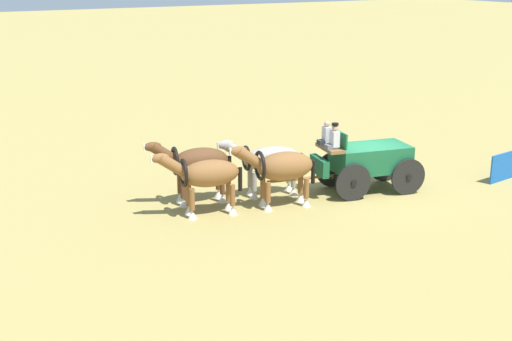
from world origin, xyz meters
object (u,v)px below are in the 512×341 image
at_px(show_wagon, 366,159).
at_px(draft_horse_lead_near, 206,176).
at_px(draft_horse_rear_off, 268,160).
at_px(draft_horse_lead_off, 197,164).
at_px(draft_horse_rear_near, 281,168).

xyz_separation_m(show_wagon, draft_horse_lead_near, (6.12, -0.65, 0.17)).
xyz_separation_m(show_wagon, draft_horse_rear_off, (3.31, -1.38, 0.10)).
bearing_deg(show_wagon, draft_horse_lead_near, -6.09).
height_order(show_wagon, draft_horse_rear_off, show_wagon).
relative_size(draft_horse_rear_off, draft_horse_lead_near, 1.05).
bearing_deg(draft_horse_rear_off, draft_horse_lead_off, -12.14).
bearing_deg(draft_horse_rear_near, draft_horse_lead_off, -38.68).
bearing_deg(draft_horse_lead_near, draft_horse_rear_near, 167.86).
relative_size(show_wagon, draft_horse_lead_near, 1.94).
height_order(draft_horse_rear_near, draft_horse_lead_near, draft_horse_rear_near).
xyz_separation_m(draft_horse_rear_near, draft_horse_rear_off, (-0.25, -1.28, -0.08)).
relative_size(draft_horse_rear_off, draft_horse_lead_off, 1.05).
xyz_separation_m(draft_horse_rear_near, draft_horse_lead_near, (2.56, -0.55, -0.02)).
bearing_deg(draft_horse_lead_off, draft_horse_lead_near, 77.36).
bearing_deg(show_wagon, draft_horse_lead_off, -18.22).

